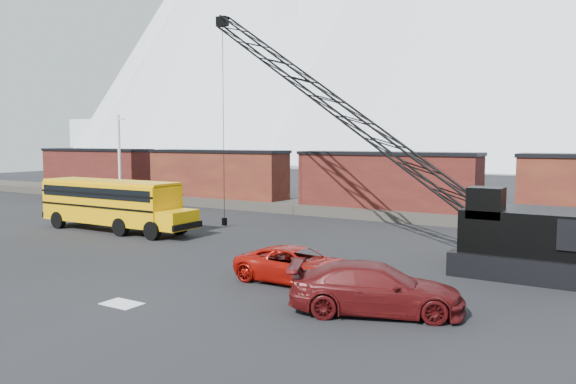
# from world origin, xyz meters

# --- Properties ---
(ground) EXTENTS (160.00, 160.00, 0.00)m
(ground) POSITION_xyz_m (0.00, 0.00, 0.00)
(ground) COLOR black
(ground) RESTS_ON ground
(gravel_berm) EXTENTS (120.00, 5.00, 0.70)m
(gravel_berm) POSITION_xyz_m (0.00, 22.00, 0.35)
(gravel_berm) COLOR #413B35
(gravel_berm) RESTS_ON ground
(boxcar_west_far) EXTENTS (13.70, 3.10, 4.17)m
(boxcar_west_far) POSITION_xyz_m (-32.00, 22.00, 2.76)
(boxcar_west_far) COLOR #521C17
(boxcar_west_far) RESTS_ON gravel_berm
(boxcar_west_near) EXTENTS (13.70, 3.10, 4.17)m
(boxcar_west_near) POSITION_xyz_m (-16.00, 22.00, 2.76)
(boxcar_west_near) COLOR #451513
(boxcar_west_near) RESTS_ON gravel_berm
(boxcar_mid) EXTENTS (13.70, 3.10, 4.17)m
(boxcar_mid) POSITION_xyz_m (0.00, 22.00, 2.76)
(boxcar_mid) COLOR #521C17
(boxcar_mid) RESTS_ON gravel_berm
(utility_pole) EXTENTS (1.40, 0.24, 8.00)m
(utility_pole) POSITION_xyz_m (-24.00, 18.00, 4.15)
(utility_pole) COLOR silver
(utility_pole) RESTS_ON ground
(snow_patch) EXTENTS (1.40, 0.90, 0.02)m
(snow_patch) POSITION_xyz_m (0.50, -4.00, 0.01)
(snow_patch) COLOR silver
(snow_patch) RESTS_ON ground
(school_bus) EXTENTS (11.65, 2.65, 3.19)m
(school_bus) POSITION_xyz_m (-12.22, 6.88, 1.79)
(school_bus) COLOR #E7A104
(school_bus) RESTS_ON ground
(red_pickup) EXTENTS (5.16, 2.41, 1.43)m
(red_pickup) POSITION_xyz_m (4.25, 1.74, 0.71)
(red_pickup) COLOR #970D07
(red_pickup) RESTS_ON ground
(maroon_suv) EXTENTS (6.18, 4.32, 1.66)m
(maroon_suv) POSITION_xyz_m (8.46, -0.32, 0.83)
(maroon_suv) COLOR #4F0E0F
(maroon_suv) RESTS_ON ground
(crawler_crane) EXTENTS (22.32, 6.33, 13.80)m
(crawler_crane) POSITION_xyz_m (1.67, 10.04, 7.63)
(crawler_crane) COLOR black
(crawler_crane) RESTS_ON ground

